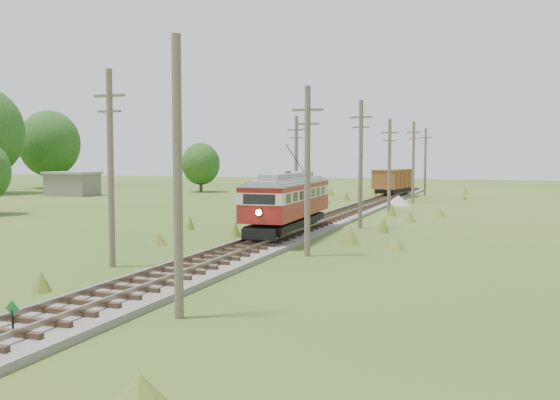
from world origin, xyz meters
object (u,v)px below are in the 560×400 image
at_px(switch_marker, 13,316).
at_px(gondola, 394,180).
at_px(streetcar, 288,198).
at_px(gravel_pile, 399,201).

relative_size(switch_marker, gondola, 0.12).
xyz_separation_m(switch_marker, streetcar, (0.20, 23.14, 1.86)).
height_order(switch_marker, gondola, gondola).
bearing_deg(streetcar, switch_marker, -93.29).
xyz_separation_m(streetcar, gondola, (-0.00, 40.29, -0.34)).
bearing_deg(switch_marker, streetcar, 89.50).
distance_m(switch_marker, gondola, 63.45).
bearing_deg(switch_marker, gondola, 89.82).
relative_size(switch_marker, streetcar, 0.09).
relative_size(gondola, gravel_pile, 3.05).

